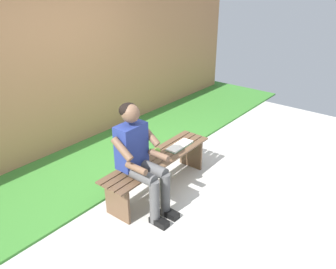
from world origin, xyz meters
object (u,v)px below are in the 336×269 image
person_seated (140,156)px  book_open (180,146)px  apple (157,151)px  bench_near (158,165)px

person_seated → book_open: person_seated is taller
person_seated → apple: size_ratio=16.66×
apple → person_seated: bearing=19.6°
bench_near → person_seated: size_ratio=1.33×
apple → book_open: 0.34m
book_open → apple: bearing=-19.0°
bench_near → person_seated: (0.42, 0.10, 0.35)m
person_seated → apple: 0.56m
apple → book_open: (-0.32, 0.10, -0.03)m
bench_near → person_seated: 0.56m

